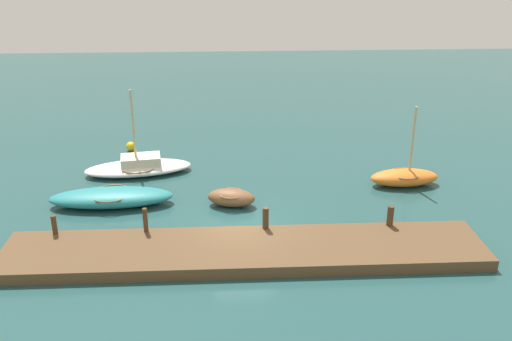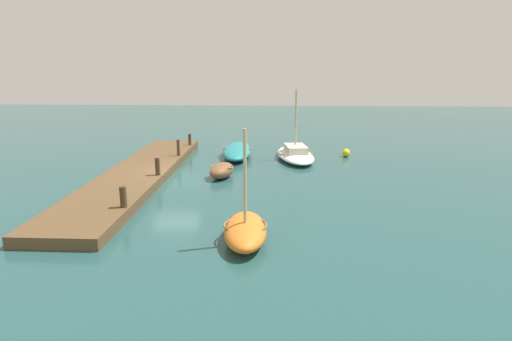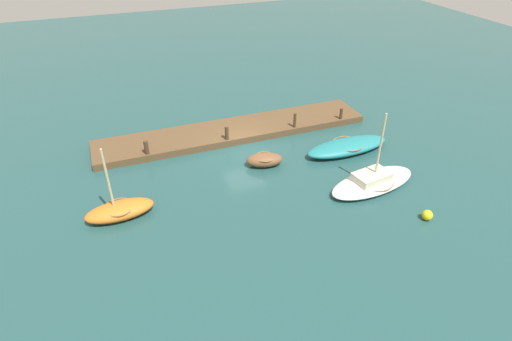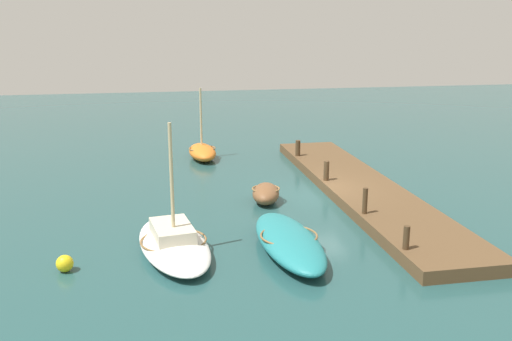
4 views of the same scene
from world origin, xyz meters
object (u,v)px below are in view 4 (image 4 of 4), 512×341
Objects in this scene: dinghy_brown at (266,193)px; mooring_post_mid_east at (326,171)px; rowboat_orange at (202,152)px; marker_buoy at (65,263)px; mooring_post_mid_west at (365,201)px; sailboat_white at (174,242)px; mooring_post_east at (298,148)px; mooring_post_west at (406,238)px; motorboat_teal at (289,241)px.

mooring_post_mid_east is (1.37, -3.18, 0.51)m from dinghy_brown.
rowboat_orange is at bearing 34.85° from mooring_post_mid_east.
rowboat_orange is 7.46× the size of marker_buoy.
mooring_post_mid_west is 4.87m from mooring_post_mid_east.
dinghy_brown is at bearing -49.76° from sailboat_white.
mooring_post_mid_east is 5.16m from mooring_post_east.
marker_buoy is at bearing 82.93° from mooring_post_west.
rowboat_orange is 13.74m from sailboat_white.
rowboat_orange is at bearing 66.96° from mooring_post_east.
rowboat_orange reaches higher than mooring_post_east.
dinghy_brown is 9.62m from marker_buoy.
mooring_post_mid_east is 1.07× the size of mooring_post_east.
mooring_post_west reaches higher than marker_buoy.
mooring_post_west is at bearing 180.00° from mooring_post_mid_west.
sailboat_white is 5.67× the size of mooring_post_mid_west.
mooring_post_mid_east is at bearing 0.00° from mooring_post_west.
rowboat_orange is at bearing 25.34° from dinghy_brown.
sailboat_white is at bearing 146.91° from mooring_post_east.
mooring_post_mid_west reaches higher than motorboat_teal.
mooring_post_mid_west reaches higher than mooring_post_mid_east.
marker_buoy is at bearing 123.37° from mooring_post_mid_east.
mooring_post_mid_west is at bearing 0.00° from mooring_post_west.
dinghy_brown is at bearing -5.51° from motorboat_teal.
sailboat_white is (-13.55, 2.31, -0.07)m from rowboat_orange.
mooring_post_mid_east reaches higher than mooring_post_east.
marker_buoy is (-5.79, 7.69, -0.14)m from dinghy_brown.
mooring_post_mid_east is 13.03m from marker_buoy.
rowboat_orange reaches higher than motorboat_teal.
dinghy_brown is 3.04× the size of mooring_post_west.
marker_buoy is at bearing 155.39° from rowboat_orange.
marker_buoy is (-12.32, 10.86, -0.62)m from mooring_post_east.
mooring_post_west is 13.67m from mooring_post_east.
sailboat_white is 10.64× the size of marker_buoy.
mooring_post_west is (-7.13, -3.18, 0.45)m from dinghy_brown.
mooring_post_mid_east is at bearing -148.09° from rowboat_orange.
dinghy_brown is (4.84, -4.24, 0.05)m from sailboat_white.
sailboat_white is 13.59m from mooring_post_east.
marker_buoy is (-0.94, 3.45, -0.09)m from sailboat_white.
rowboat_orange is at bearing -21.67° from marker_buoy.
mooring_post_east is (12.09, -3.53, 0.50)m from motorboat_teal.
mooring_post_west is 3.64m from mooring_post_mid_west.
mooring_post_east is at bearing 0.00° from mooring_post_west.
motorboat_teal is 1.41× the size of rowboat_orange.
sailboat_white is at bearing -74.73° from marker_buoy.
mooring_post_east is at bearing -18.15° from motorboat_teal.
dinghy_brown is at bearing 113.33° from mooring_post_mid_east.
marker_buoy is (-14.49, 5.76, -0.16)m from rowboat_orange.
mooring_post_mid_west is at bearing -88.29° from sailboat_white.
sailboat_white reaches higher than mooring_post_east.
mooring_post_mid_west is 1.19× the size of mooring_post_east.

